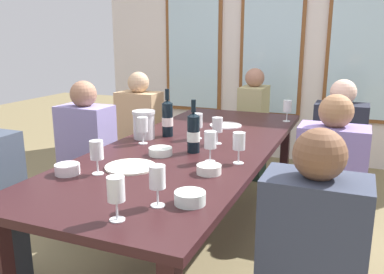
# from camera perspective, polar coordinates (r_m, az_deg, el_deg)

# --- Properties ---
(ground_plane) EXTENTS (12.00, 12.00, 0.00)m
(ground_plane) POSITION_cam_1_polar(r_m,az_deg,el_deg) (2.89, -0.05, -15.43)
(ground_plane) COLOR olive
(back_wall_with_windows) EXTENTS (4.20, 0.10, 2.90)m
(back_wall_with_windows) POSITION_cam_1_polar(r_m,az_deg,el_deg) (4.80, 11.26, 14.17)
(back_wall_with_windows) COLOR silver
(back_wall_with_windows) RESTS_ON ground
(dining_table) EXTENTS (1.00, 2.54, 0.74)m
(dining_table) POSITION_cam_1_polar(r_m,az_deg,el_deg) (2.62, -0.05, -2.45)
(dining_table) COLOR #321719
(dining_table) RESTS_ON ground
(white_plate_0) EXTENTS (0.27, 0.27, 0.01)m
(white_plate_0) POSITION_cam_1_polar(r_m,az_deg,el_deg) (2.18, -8.61, -4.14)
(white_plate_0) COLOR white
(white_plate_0) RESTS_ON dining_table
(white_plate_1) EXTENTS (0.25, 0.25, 0.01)m
(white_plate_1) POSITION_cam_1_polar(r_m,az_deg,el_deg) (3.15, 4.73, 1.63)
(white_plate_1) COLOR white
(white_plate_1) RESTS_ON dining_table
(metal_pitcher) EXTENTS (0.16, 0.16, 0.19)m
(metal_pitcher) POSITION_cam_1_polar(r_m,az_deg,el_deg) (2.76, -6.76, 1.76)
(metal_pitcher) COLOR silver
(metal_pitcher) RESTS_ON dining_table
(wine_bottle_0) EXTENTS (0.08, 0.08, 0.32)m
(wine_bottle_0) POSITION_cam_1_polar(r_m,az_deg,el_deg) (2.41, 0.20, 0.65)
(wine_bottle_0) COLOR black
(wine_bottle_0) RESTS_ON dining_table
(wine_bottle_1) EXTENTS (0.08, 0.08, 0.33)m
(wine_bottle_1) POSITION_cam_1_polar(r_m,az_deg,el_deg) (2.80, -3.47, 2.66)
(wine_bottle_1) COLOR black
(wine_bottle_1) RESTS_ON dining_table
(tasting_bowl_0) EXTENTS (0.13, 0.13, 0.05)m
(tasting_bowl_0) POSITION_cam_1_polar(r_m,az_deg,el_deg) (1.70, -0.28, -8.54)
(tasting_bowl_0) COLOR white
(tasting_bowl_0) RESTS_ON dining_table
(tasting_bowl_1) EXTENTS (0.13, 0.13, 0.05)m
(tasting_bowl_1) POSITION_cam_1_polar(r_m,az_deg,el_deg) (2.15, -17.09, -4.33)
(tasting_bowl_1) COLOR white
(tasting_bowl_1) RESTS_ON dining_table
(tasting_bowl_2) EXTENTS (0.14, 0.14, 0.05)m
(tasting_bowl_2) POSITION_cam_1_polar(r_m,az_deg,el_deg) (2.38, -4.45, -2.02)
(tasting_bowl_2) COLOR white
(tasting_bowl_2) RESTS_ON dining_table
(tasting_bowl_3) EXTENTS (0.13, 0.13, 0.05)m
(tasting_bowl_3) POSITION_cam_1_polar(r_m,az_deg,el_deg) (2.06, 2.40, -4.55)
(tasting_bowl_3) COLOR white
(tasting_bowl_3) RESTS_ON dining_table
(wine_glass_0) EXTENTS (0.07, 0.07, 0.17)m
(wine_glass_0) POSITION_cam_1_polar(r_m,az_deg,el_deg) (2.08, -13.24, -1.91)
(wine_glass_0) COLOR white
(wine_glass_0) RESTS_ON dining_table
(wine_glass_1) EXTENTS (0.07, 0.07, 0.17)m
(wine_glass_1) POSITION_cam_1_polar(r_m,az_deg,el_deg) (2.73, 0.78, 2.24)
(wine_glass_1) COLOR white
(wine_glass_1) RESTS_ON dining_table
(wine_glass_2) EXTENTS (0.07, 0.07, 0.17)m
(wine_glass_2) POSITION_cam_1_polar(r_m,az_deg,el_deg) (2.62, -6.95, 1.65)
(wine_glass_2) COLOR white
(wine_glass_2) RESTS_ON dining_table
(wine_glass_3) EXTENTS (0.07, 0.07, 0.17)m
(wine_glass_3) POSITION_cam_1_polar(r_m,az_deg,el_deg) (2.23, 2.58, -0.50)
(wine_glass_3) COLOR white
(wine_glass_3) RESTS_ON dining_table
(wine_glass_4) EXTENTS (0.07, 0.07, 0.17)m
(wine_glass_4) POSITION_cam_1_polar(r_m,az_deg,el_deg) (2.60, 3.59, 1.62)
(wine_glass_4) COLOR white
(wine_glass_4) RESTS_ON dining_table
(wine_glass_5) EXTENTS (0.07, 0.07, 0.17)m
(wine_glass_5) POSITION_cam_1_polar(r_m,az_deg,el_deg) (2.21, 6.60, -0.79)
(wine_glass_5) COLOR white
(wine_glass_5) RESTS_ON dining_table
(wine_glass_6) EXTENTS (0.07, 0.07, 0.17)m
(wine_glass_6) POSITION_cam_1_polar(r_m,az_deg,el_deg) (3.38, 13.24, 4.09)
(wine_glass_6) COLOR white
(wine_glass_6) RESTS_ON dining_table
(wine_glass_7) EXTENTS (0.07, 0.07, 0.17)m
(wine_glass_7) POSITION_cam_1_polar(r_m,az_deg,el_deg) (1.66, -4.90, -5.91)
(wine_glass_7) COLOR white
(wine_glass_7) RESTS_ON dining_table
(wine_glass_8) EXTENTS (0.07, 0.07, 0.17)m
(wine_glass_8) POSITION_cam_1_polar(r_m,az_deg,el_deg) (1.55, -10.62, -7.50)
(wine_glass_8) COLOR white
(wine_glass_8) RESTS_ON dining_table
(seated_person_0) EXTENTS (0.38, 0.24, 1.11)m
(seated_person_0) POSITION_cam_1_polar(r_m,az_deg,el_deg) (3.74, -7.30, 0.13)
(seated_person_0) COLOR #2F3A37
(seated_person_0) RESTS_ON ground
(seated_person_1) EXTENTS (0.38, 0.24, 1.11)m
(seated_person_1) POSITION_cam_1_polar(r_m,az_deg,el_deg) (3.30, 19.75, -2.50)
(seated_person_1) COLOR #38313F
(seated_person_1) RESTS_ON ground
(seated_person_2) EXTENTS (0.38, 0.24, 1.11)m
(seated_person_2) POSITION_cam_1_polar(r_m,az_deg,el_deg) (3.11, -14.43, -3.09)
(seated_person_2) COLOR #212530
(seated_person_2) RESTS_ON ground
(seated_person_3) EXTENTS (0.38, 0.24, 1.11)m
(seated_person_3) POSITION_cam_1_polar(r_m,az_deg,el_deg) (2.51, 18.65, -7.62)
(seated_person_3) COLOR #35222D
(seated_person_3) RESTS_ON ground
(seated_person_6) EXTENTS (0.24, 0.38, 1.11)m
(seated_person_6) POSITION_cam_1_polar(r_m,az_deg,el_deg) (4.15, 8.55, 1.49)
(seated_person_6) COLOR #22392D
(seated_person_6) RESTS_ON ground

